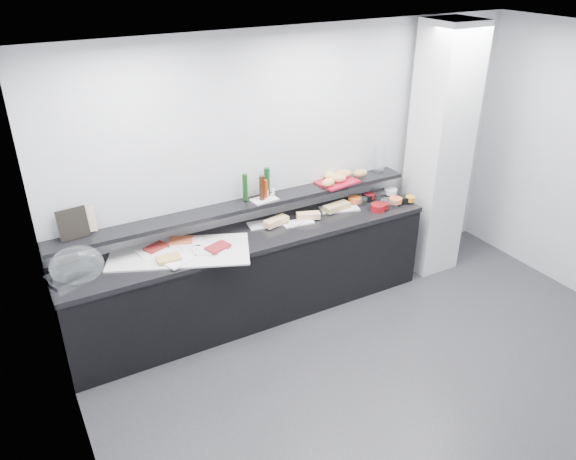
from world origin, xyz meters
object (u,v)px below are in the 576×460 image
sandwich_plate_mid (298,223)px  bread_tray (337,182)px  condiment_tray (264,200)px  cloche_base (72,275)px  carafe (380,159)px  framed_print (73,224)px

sandwich_plate_mid → bread_tray: bread_tray is taller
condiment_tray → cloche_base: bearing=177.8°
sandwich_plate_mid → carafe: size_ratio=1.01×
sandwich_plate_mid → carafe: bearing=17.7°
sandwich_plate_mid → bread_tray: 0.65m
cloche_base → carafe: (3.23, 0.17, 0.38)m
sandwich_plate_mid → framed_print: size_ratio=1.16×
framed_print → bread_tray: framed_print is taller
framed_print → bread_tray: size_ratio=0.64×
cloche_base → condiment_tray: size_ratio=1.55×
cloche_base → sandwich_plate_mid: 2.11m
condiment_tray → carafe: size_ratio=0.83×
sandwich_plate_mid → cloche_base: bearing=-174.4°
sandwich_plate_mid → framed_print: (-2.01, 0.24, 0.37)m
cloche_base → bread_tray: size_ratio=0.94×
bread_tray → framed_print: bearing=170.1°
carafe → cloche_base: bearing=-177.0°
condiment_tray → bread_tray: 0.85m
cloche_base → framed_print: framed_print is taller
cloche_base → carafe: bearing=-16.7°
cloche_base → sandwich_plate_mid: size_ratio=1.27×
cloche_base → carafe: carafe is taller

